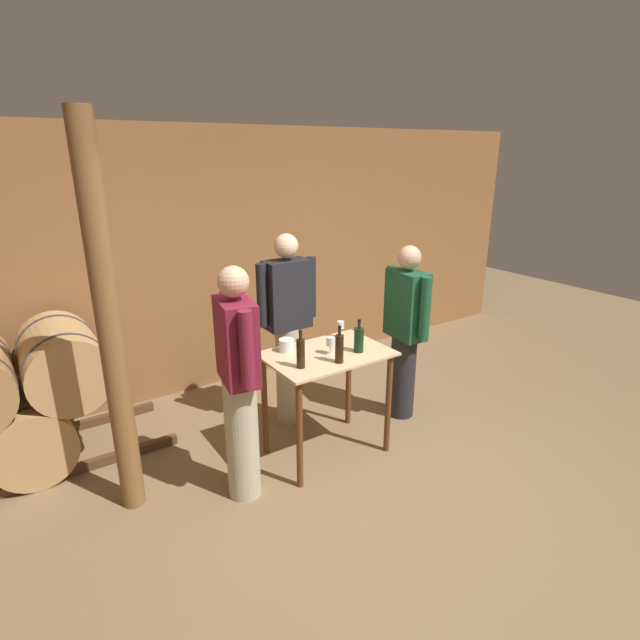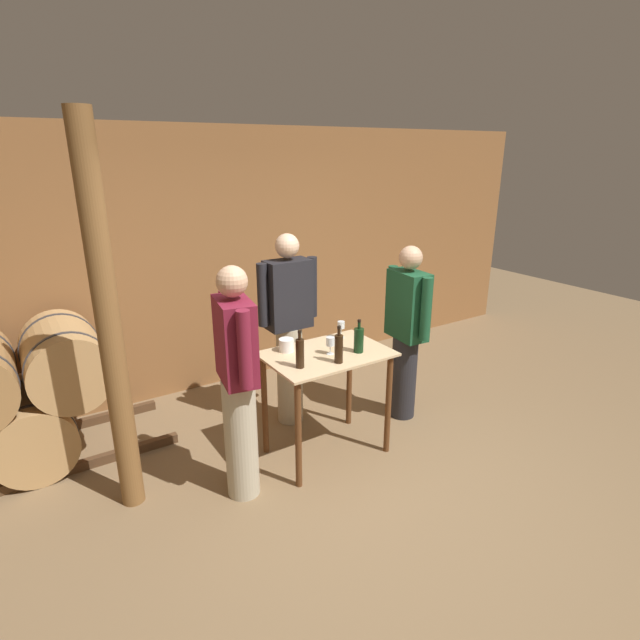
# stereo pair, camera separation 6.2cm
# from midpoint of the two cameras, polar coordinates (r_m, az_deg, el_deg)

# --- Properties ---
(ground_plane) EXTENTS (14.00, 14.00, 0.00)m
(ground_plane) POSITION_cam_midpoint_polar(r_m,az_deg,el_deg) (3.99, 6.34, -19.26)
(ground_plane) COLOR brown
(back_wall) EXTENTS (8.40, 0.05, 2.70)m
(back_wall) POSITION_cam_midpoint_polar(r_m,az_deg,el_deg) (5.41, -10.51, 6.75)
(back_wall) COLOR brown
(back_wall) RESTS_ON ground_plane
(tasting_table) EXTENTS (0.99, 0.67, 0.91)m
(tasting_table) POSITION_cam_midpoint_polar(r_m,az_deg,el_deg) (4.09, 0.35, -6.27)
(tasting_table) COLOR #D1B284
(tasting_table) RESTS_ON ground_plane
(wooden_post) EXTENTS (0.16, 0.16, 2.70)m
(wooden_post) POSITION_cam_midpoint_polar(r_m,az_deg,el_deg) (3.52, -23.36, -1.03)
(wooden_post) COLOR brown
(wooden_post) RESTS_ON ground_plane
(wine_bottle_far_left) EXTENTS (0.06, 0.06, 0.29)m
(wine_bottle_far_left) POSITION_cam_midpoint_polar(r_m,az_deg,el_deg) (3.70, -2.70, -3.74)
(wine_bottle_far_left) COLOR black
(wine_bottle_far_left) RESTS_ON tasting_table
(wine_bottle_left) EXTENTS (0.07, 0.07, 0.30)m
(wine_bottle_left) POSITION_cam_midpoint_polar(r_m,az_deg,el_deg) (3.79, 1.76, -3.20)
(wine_bottle_left) COLOR black
(wine_bottle_left) RESTS_ON tasting_table
(wine_bottle_center) EXTENTS (0.08, 0.08, 0.28)m
(wine_bottle_center) POSITION_cam_midpoint_polar(r_m,az_deg,el_deg) (4.00, 4.02, -2.22)
(wine_bottle_center) COLOR black
(wine_bottle_center) RESTS_ON tasting_table
(wine_glass_near_left) EXTENTS (0.07, 0.07, 0.14)m
(wine_glass_near_left) POSITION_cam_midpoint_polar(r_m,az_deg,el_deg) (3.95, 0.76, -2.51)
(wine_glass_near_left) COLOR silver
(wine_glass_near_left) RESTS_ON tasting_table
(wine_glass_near_center) EXTENTS (0.06, 0.06, 0.15)m
(wine_glass_near_center) POSITION_cam_midpoint_polar(r_m,az_deg,el_deg) (4.29, 1.96, -0.64)
(wine_glass_near_center) COLOR silver
(wine_glass_near_center) RESTS_ON tasting_table
(ice_bucket) EXTENTS (0.12, 0.12, 0.10)m
(ice_bucket) POSITION_cam_midpoint_polar(r_m,az_deg,el_deg) (4.03, -4.29, -2.90)
(ice_bucket) COLOR white
(ice_bucket) RESTS_ON tasting_table
(person_host) EXTENTS (0.29, 0.58, 1.75)m
(person_host) POSITION_cam_midpoint_polar(r_m,az_deg,el_deg) (3.55, -9.74, -6.94)
(person_host) COLOR #B7AD93
(person_host) RESTS_ON ground_plane
(person_visitor_with_scarf) EXTENTS (0.59, 0.24, 1.78)m
(person_visitor_with_scarf) POSITION_cam_midpoint_polar(r_m,az_deg,el_deg) (4.50, -4.08, -0.74)
(person_visitor_with_scarf) COLOR #B7AD93
(person_visitor_with_scarf) RESTS_ON ground_plane
(person_visitor_bearded) EXTENTS (0.25, 0.59, 1.66)m
(person_visitor_bearded) POSITION_cam_midpoint_polar(r_m,az_deg,el_deg) (4.68, 9.34, -1.10)
(person_visitor_bearded) COLOR #232328
(person_visitor_bearded) RESTS_ON ground_plane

